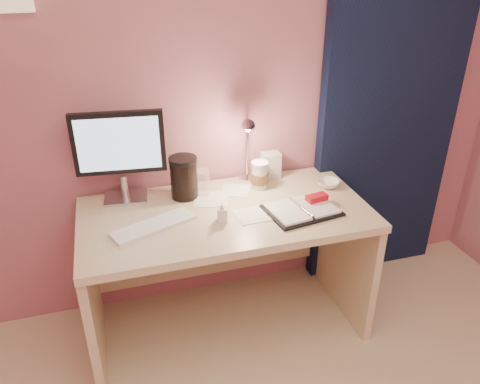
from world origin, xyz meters
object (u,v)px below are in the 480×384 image
object	(u,v)px
planner	(303,209)
dark_jar	(184,180)
bowl	(328,184)
keyboard	(154,226)
coffee_cup	(260,176)
desk	(223,242)
product_box	(271,165)
clear_cup	(202,182)
monitor	(120,149)
desk_lamp	(258,143)
lotion_bottle	(222,212)

from	to	relation	value
planner	dark_jar	bearing A→B (deg)	140.71
bowl	keyboard	bearing A→B (deg)	-171.03
bowl	coffee_cup	bearing A→B (deg)	165.16
desk	product_box	world-z (taller)	product_box
clear_cup	bowl	bearing A→B (deg)	-9.24
bowl	dark_jar	size ratio (longest dim) A/B	0.61
monitor	bowl	bearing A→B (deg)	-2.70
planner	clear_cup	bearing A→B (deg)	135.39
desk_lamp	dark_jar	bearing A→B (deg)	-162.83
coffee_cup	product_box	distance (m)	0.14
clear_cup	dark_jar	distance (m)	0.10
lotion_bottle	monitor	bearing A→B (deg)	140.45
desk_lamp	bowl	bearing A→B (deg)	-0.73
planner	desk_lamp	size ratio (longest dim) A/B	0.94
dark_jar	product_box	size ratio (longest dim) A/B	1.33
planner	coffee_cup	distance (m)	0.33
clear_cup	lotion_bottle	bearing A→B (deg)	-84.13
desk	clear_cup	bearing A→B (deg)	117.78
dark_jar	monitor	bearing A→B (deg)	169.40
monitor	product_box	xyz separation A→B (m)	(0.79, 0.04, -0.20)
lotion_bottle	desk_lamp	world-z (taller)	desk_lamp
desk	planner	xyz separation A→B (m)	(0.36, -0.18, 0.24)
coffee_cup	keyboard	bearing A→B (deg)	-157.63
desk	dark_jar	size ratio (longest dim) A/B	7.22
desk	keyboard	distance (m)	0.44
bowl	desk_lamp	world-z (taller)	desk_lamp
bowl	product_box	xyz separation A→B (m)	(-0.26, 0.20, 0.05)
planner	product_box	size ratio (longest dim) A/B	2.53
keyboard	clear_cup	distance (m)	0.39
bowl	desk_lamp	distance (m)	0.44
planner	desk_lamp	world-z (taller)	desk_lamp
desk	bowl	bearing A→B (deg)	2.24
planner	bowl	bearing A→B (deg)	32.58
keyboard	bowl	size ratio (longest dim) A/B	3.31
clear_cup	lotion_bottle	xyz separation A→B (m)	(0.03, -0.29, -0.02)
keyboard	product_box	world-z (taller)	product_box
clear_cup	lotion_bottle	size ratio (longest dim) A/B	1.33
planner	bowl	xyz separation A→B (m)	(0.23, 0.20, 0.01)
monitor	product_box	bearing A→B (deg)	8.78
keyboard	bowl	xyz separation A→B (m)	(0.94, 0.15, 0.01)
lotion_bottle	planner	bearing A→B (deg)	-2.84
coffee_cup	dark_jar	xyz separation A→B (m)	(-0.40, 0.01, 0.03)
keyboard	desk	bearing A→B (deg)	-2.45
bowl	lotion_bottle	bearing A→B (deg)	-163.78
desk	coffee_cup	bearing A→B (deg)	26.28
coffee_cup	product_box	size ratio (longest dim) A/B	1.02
keyboard	desk_lamp	size ratio (longest dim) A/B	1.00
monitor	dark_jar	xyz separation A→B (m)	(0.29, -0.05, -0.18)
monitor	desk_lamp	size ratio (longest dim) A/B	1.18
monitor	coffee_cup	bearing A→B (deg)	0.51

